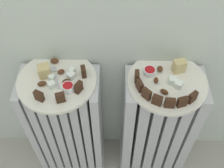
# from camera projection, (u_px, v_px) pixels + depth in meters

# --- Properties ---
(radiator_left) EXTENTS (0.30, 0.17, 0.59)m
(radiator_left) POSITION_uv_depth(u_px,v_px,m) (68.00, 126.00, 1.17)
(radiator_left) COLOR #B2B2B7
(radiator_left) RESTS_ON ground_plane
(radiator_right) EXTENTS (0.30, 0.17, 0.59)m
(radiator_right) POSITION_uv_depth(u_px,v_px,m) (156.00, 128.00, 1.17)
(radiator_right) COLOR #B2B2B7
(radiator_right) RESTS_ON ground_plane
(plate_left) EXTENTS (0.27, 0.27, 0.01)m
(plate_left) POSITION_uv_depth(u_px,v_px,m) (57.00, 81.00, 0.94)
(plate_left) COLOR silver
(plate_left) RESTS_ON radiator_left
(plate_right) EXTENTS (0.27, 0.27, 0.01)m
(plate_right) POSITION_uv_depth(u_px,v_px,m) (167.00, 82.00, 0.93)
(plate_right) COLOR silver
(plate_right) RESTS_ON radiator_right
(dark_cake_slice_left_0) EXTENTS (0.03, 0.03, 0.04)m
(dark_cake_slice_left_0) POSITION_uv_depth(u_px,v_px,m) (39.00, 96.00, 0.87)
(dark_cake_slice_left_0) COLOR #382114
(dark_cake_slice_left_0) RESTS_ON plate_left
(dark_cake_slice_left_1) EXTENTS (0.03, 0.02, 0.04)m
(dark_cake_slice_left_1) POSITION_uv_depth(u_px,v_px,m) (60.00, 98.00, 0.86)
(dark_cake_slice_left_1) COLOR #382114
(dark_cake_slice_left_1) RESTS_ON plate_left
(dark_cake_slice_left_2) EXTENTS (0.03, 0.03, 0.04)m
(dark_cake_slice_left_2) POSITION_uv_depth(u_px,v_px,m) (79.00, 87.00, 0.89)
(dark_cake_slice_left_2) COLOR #382114
(dark_cake_slice_left_2) RESTS_ON plate_left
(dark_cake_slice_left_3) EXTENTS (0.02, 0.03, 0.04)m
(dark_cake_slice_left_3) POSITION_uv_depth(u_px,v_px,m) (84.00, 72.00, 0.93)
(dark_cake_slice_left_3) COLOR #382114
(dark_cake_slice_left_3) RESTS_ON plate_left
(marble_cake_slice_left_0) EXTENTS (0.05, 0.05, 0.05)m
(marble_cake_slice_left_0) POSITION_uv_depth(u_px,v_px,m) (44.00, 71.00, 0.93)
(marble_cake_slice_left_0) COLOR tan
(marble_cake_slice_left_0) RESTS_ON plate_left
(turkish_delight_left_0) EXTENTS (0.03, 0.03, 0.02)m
(turkish_delight_left_0) POSITION_uv_depth(u_px,v_px,m) (71.00, 76.00, 0.93)
(turkish_delight_left_0) COLOR white
(turkish_delight_left_0) RESTS_ON plate_left
(turkish_delight_left_1) EXTENTS (0.03, 0.03, 0.02)m
(turkish_delight_left_1) POSITION_uv_depth(u_px,v_px,m) (52.00, 85.00, 0.90)
(turkish_delight_left_1) COLOR white
(turkish_delight_left_1) RESTS_ON plate_left
(turkish_delight_left_2) EXTENTS (0.02, 0.02, 0.02)m
(turkish_delight_left_2) POSITION_uv_depth(u_px,v_px,m) (52.00, 78.00, 0.93)
(turkish_delight_left_2) COLOR white
(turkish_delight_left_2) RESTS_ON plate_left
(turkish_delight_left_3) EXTENTS (0.02, 0.02, 0.02)m
(turkish_delight_left_3) POSITION_uv_depth(u_px,v_px,m) (72.00, 70.00, 0.95)
(turkish_delight_left_3) COLOR white
(turkish_delight_left_3) RESTS_ON plate_left
(medjool_date_left_0) EXTENTS (0.03, 0.03, 0.02)m
(medjool_date_left_0) POSITION_uv_depth(u_px,v_px,m) (61.00, 72.00, 0.95)
(medjool_date_left_0) COLOR #4C2814
(medjool_date_left_0) RESTS_ON plate_left
(medjool_date_left_1) EXTENTS (0.03, 0.03, 0.02)m
(medjool_date_left_1) POSITION_uv_depth(u_px,v_px,m) (66.00, 82.00, 0.92)
(medjool_date_left_1) COLOR #4C2814
(medjool_date_left_1) RESTS_ON plate_left
(medjool_date_left_2) EXTENTS (0.03, 0.02, 0.02)m
(medjool_date_left_2) POSITION_uv_depth(u_px,v_px,m) (54.00, 61.00, 0.98)
(medjool_date_left_2) COLOR #4C2814
(medjool_date_left_2) RESTS_ON plate_left
(medjool_date_left_3) EXTENTS (0.03, 0.03, 0.02)m
(medjool_date_left_3) POSITION_uv_depth(u_px,v_px,m) (42.00, 84.00, 0.91)
(medjool_date_left_3) COLOR #4C2814
(medjool_date_left_3) RESTS_ON plate_left
(jam_bowl_left) EXTENTS (0.04, 0.04, 0.03)m
(jam_bowl_left) POSITION_uv_depth(u_px,v_px,m) (68.00, 87.00, 0.89)
(jam_bowl_left) COLOR white
(jam_bowl_left) RESTS_ON plate_left
(dark_cake_slice_right_0) EXTENTS (0.01, 0.03, 0.04)m
(dark_cake_slice_right_0) POSITION_uv_depth(u_px,v_px,m) (137.00, 77.00, 0.92)
(dark_cake_slice_right_0) COLOR #382114
(dark_cake_slice_right_0) RESTS_ON plate_right
(dark_cake_slice_right_1) EXTENTS (0.02, 0.03, 0.04)m
(dark_cake_slice_right_1) POSITION_uv_depth(u_px,v_px,m) (140.00, 86.00, 0.89)
(dark_cake_slice_right_1) COLOR #382114
(dark_cake_slice_right_1) RESTS_ON plate_right
(dark_cake_slice_right_2) EXTENTS (0.03, 0.03, 0.04)m
(dark_cake_slice_right_2) POSITION_uv_depth(u_px,v_px,m) (147.00, 94.00, 0.87)
(dark_cake_slice_right_2) COLOR #382114
(dark_cake_slice_right_2) RESTS_ON plate_right
(dark_cake_slice_right_3) EXTENTS (0.03, 0.03, 0.04)m
(dark_cake_slice_right_3) POSITION_uv_depth(u_px,v_px,m) (157.00, 100.00, 0.85)
(dark_cake_slice_right_3) COLOR #382114
(dark_cake_slice_right_3) RESTS_ON plate_right
(dark_cake_slice_right_4) EXTENTS (0.03, 0.02, 0.04)m
(dark_cake_slice_right_4) POSITION_uv_depth(u_px,v_px,m) (170.00, 103.00, 0.85)
(dark_cake_slice_right_4) COLOR #382114
(dark_cake_slice_right_4) RESTS_ON plate_right
(dark_cake_slice_right_5) EXTENTS (0.03, 0.02, 0.04)m
(dark_cake_slice_right_5) POSITION_uv_depth(u_px,v_px,m) (182.00, 102.00, 0.85)
(dark_cake_slice_right_5) COLOR #382114
(dark_cake_slice_right_5) RESTS_ON plate_right
(dark_cake_slice_right_6) EXTENTS (0.03, 0.03, 0.04)m
(dark_cake_slice_right_6) POSITION_uv_depth(u_px,v_px,m) (192.00, 97.00, 0.86)
(dark_cake_slice_right_6) COLOR #382114
(dark_cake_slice_right_6) RESTS_ON plate_right
(marble_cake_slice_right_0) EXTENTS (0.05, 0.04, 0.05)m
(marble_cake_slice_right_0) POSITION_uv_depth(u_px,v_px,m) (179.00, 66.00, 0.94)
(marble_cake_slice_right_0) COLOR tan
(marble_cake_slice_right_0) RESTS_ON plate_right
(turkish_delight_right_0) EXTENTS (0.03, 0.03, 0.02)m
(turkish_delight_right_0) POSITION_uv_depth(u_px,v_px,m) (179.00, 85.00, 0.90)
(turkish_delight_right_0) COLOR white
(turkish_delight_right_0) RESTS_ON plate_right
(turkish_delight_right_1) EXTENTS (0.03, 0.03, 0.02)m
(turkish_delight_right_1) POSITION_uv_depth(u_px,v_px,m) (172.00, 81.00, 0.91)
(turkish_delight_right_1) COLOR white
(turkish_delight_right_1) RESTS_ON plate_right
(medjool_date_right_0) EXTENTS (0.02, 0.03, 0.02)m
(medjool_date_right_0) POSITION_uv_depth(u_px,v_px,m) (160.00, 69.00, 0.95)
(medjool_date_right_0) COLOR #4C2814
(medjool_date_right_0) RESTS_ON plate_right
(medjool_date_right_1) EXTENTS (0.03, 0.03, 0.02)m
(medjool_date_right_1) POSITION_uv_depth(u_px,v_px,m) (164.00, 92.00, 0.89)
(medjool_date_right_1) COLOR #4C2814
(medjool_date_right_1) RESTS_ON plate_right
(medjool_date_right_2) EXTENTS (0.02, 0.03, 0.01)m
(medjool_date_right_2) POSITION_uv_depth(u_px,v_px,m) (156.00, 80.00, 0.92)
(medjool_date_right_2) COLOR #4C2814
(medjool_date_right_2) RESTS_ON plate_right
(jam_bowl_right) EXTENTS (0.04, 0.04, 0.02)m
(jam_bowl_right) POSITION_uv_depth(u_px,v_px,m) (150.00, 71.00, 0.94)
(jam_bowl_right) COLOR white
(jam_bowl_right) RESTS_ON plate_right
(fork) EXTENTS (0.05, 0.10, 0.00)m
(fork) POSITION_uv_depth(u_px,v_px,m) (55.00, 76.00, 0.94)
(fork) COLOR #B7B7BC
(fork) RESTS_ON plate_left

